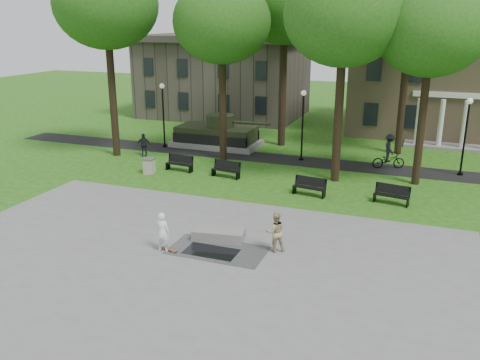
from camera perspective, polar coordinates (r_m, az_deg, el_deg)
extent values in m
plane|color=#234E12|center=(23.84, -1.56, -4.88)|extent=(120.00, 120.00, 0.00)
cube|color=gray|center=(19.73, -7.15, -9.98)|extent=(22.00, 16.00, 0.02)
cube|color=black|center=(34.66, 5.96, 2.22)|extent=(44.00, 2.60, 0.01)
cube|color=#9E8460|center=(46.69, 22.91, 9.88)|extent=(16.00, 11.00, 8.00)
cube|color=#38332D|center=(46.42, 23.55, 15.13)|extent=(17.00, 12.00, 0.60)
cube|color=silver|center=(41.26, 23.04, 8.76)|extent=(6.00, 0.30, 0.40)
cube|color=#4C443D|center=(51.04, -1.79, 11.30)|extent=(15.00, 10.00, 7.20)
cylinder|color=black|center=(36.07, -14.14, 9.64)|extent=(0.52, 0.52, 8.96)
ellipsoid|color=#1E5413|center=(35.80, -14.83, 18.54)|extent=(6.80, 6.80, 5.78)
cylinder|color=black|center=(33.86, -1.96, 8.85)|extent=(0.48, 0.48, 8.00)
ellipsoid|color=#1E5413|center=(33.48, -2.05, 17.34)|extent=(6.20, 6.20, 5.27)
cylinder|color=black|center=(29.71, 11.03, 7.64)|extent=(0.50, 0.50, 8.32)
ellipsoid|color=#1E5413|center=(29.31, 11.64, 17.71)|extent=(6.60, 6.60, 5.61)
cylinder|color=black|center=(30.34, 19.77, 6.53)|extent=(0.46, 0.46, 7.68)
ellipsoid|color=#1E5413|center=(29.90, 20.73, 15.58)|extent=(6.00, 6.00, 5.10)
cylinder|color=black|center=(38.10, 4.81, 10.73)|extent=(0.54, 0.54, 9.28)
ellipsoid|color=#1E5413|center=(37.87, 5.05, 19.48)|extent=(7.20, 7.20, 6.12)
cylinder|color=black|center=(37.24, 17.86, 9.32)|extent=(0.50, 0.50, 8.64)
ellipsoid|color=#1E5413|center=(36.95, 18.66, 17.61)|extent=(6.40, 6.40, 5.44)
cylinder|color=black|center=(38.14, -8.58, 6.89)|extent=(0.12, 0.12, 4.40)
sphere|color=silver|center=(37.78, -8.74, 10.40)|extent=(0.36, 0.36, 0.36)
cylinder|color=black|center=(38.57, -8.44, 3.80)|extent=(0.32, 0.32, 0.16)
cylinder|color=black|center=(34.32, 7.02, 5.79)|extent=(0.12, 0.12, 4.40)
sphere|color=silver|center=(33.93, 7.16, 9.68)|extent=(0.36, 0.36, 0.36)
cylinder|color=black|center=(34.81, 6.89, 2.37)|extent=(0.32, 0.32, 0.16)
cylinder|color=black|center=(33.46, 23.90, 4.12)|extent=(0.12, 0.12, 4.40)
sphere|color=silver|center=(33.06, 24.40, 8.08)|extent=(0.36, 0.36, 0.36)
cylinder|color=black|center=(33.96, 23.47, 0.64)|extent=(0.32, 0.32, 0.16)
cube|color=gray|center=(38.51, -2.65, 4.13)|extent=(6.50, 3.40, 0.40)
cube|color=#252C17|center=(38.35, -2.66, 5.22)|extent=(5.80, 2.80, 1.10)
cube|color=black|center=(37.19, -3.48, 4.51)|extent=(5.80, 0.35, 0.70)
cube|color=black|center=(39.60, -1.88, 5.33)|extent=(5.80, 0.35, 0.70)
cylinder|color=#252C17|center=(38.03, -2.27, 6.66)|extent=(2.10, 2.10, 0.90)
cylinder|color=#252C17|center=(37.21, 1.02, 6.43)|extent=(3.20, 0.18, 0.18)
cube|color=black|center=(21.03, -3.27, -8.02)|extent=(2.20, 1.20, 0.00)
cube|color=gray|center=(22.05, -2.38, -6.11)|extent=(2.33, 1.35, 0.45)
cube|color=brown|center=(21.28, -7.91, -7.75)|extent=(0.80, 0.41, 0.07)
imported|color=white|center=(20.97, -8.71, -5.78)|extent=(0.63, 0.43, 1.67)
imported|color=tan|center=(20.79, 3.99, -5.82)|extent=(1.02, 0.95, 1.67)
imported|color=#1F222A|center=(36.05, -10.78, 3.91)|extent=(1.03, 0.71, 1.62)
imported|color=black|center=(33.86, 16.32, 2.15)|extent=(2.15, 1.39, 1.07)
imported|color=black|center=(33.67, 16.44, 3.48)|extent=(1.03, 1.31, 1.78)
cube|color=black|center=(32.13, -6.84, 1.79)|extent=(1.83, 0.61, 0.05)
cube|color=black|center=(32.24, -6.68, 2.40)|extent=(1.81, 0.32, 0.50)
cube|color=black|center=(32.58, -8.15, 1.54)|extent=(0.10, 0.45, 0.45)
cube|color=black|center=(31.82, -5.46, 1.25)|extent=(0.10, 0.45, 0.45)
cube|color=black|center=(30.58, -1.62, 1.10)|extent=(1.84, 0.69, 0.05)
cube|color=black|center=(30.70, -1.47, 1.74)|extent=(1.80, 0.40, 0.50)
cube|color=black|center=(30.97, -3.07, 0.85)|extent=(0.12, 0.45, 0.45)
cube|color=black|center=(30.35, -0.13, 0.53)|extent=(0.12, 0.45, 0.45)
cube|color=black|center=(27.63, 7.77, -0.86)|extent=(1.85, 0.72, 0.05)
cube|color=black|center=(27.75, 7.90, -0.14)|extent=(1.80, 0.42, 0.50)
cube|color=black|center=(27.89, 6.05, -1.11)|extent=(0.13, 0.45, 0.45)
cube|color=black|center=(27.54, 9.47, -1.50)|extent=(0.13, 0.45, 0.45)
cube|color=black|center=(27.26, 16.64, -1.71)|extent=(1.85, 0.74, 0.05)
cube|color=black|center=(27.38, 16.73, -0.97)|extent=(1.80, 0.45, 0.50)
cube|color=black|center=(27.39, 14.83, -1.96)|extent=(0.13, 0.45, 0.45)
cube|color=black|center=(27.30, 18.37, -2.35)|extent=(0.13, 0.45, 0.45)
cube|color=#C1B69F|center=(31.92, -10.15, 1.53)|extent=(0.66, 0.66, 0.90)
cube|color=#4C4C4C|center=(31.79, -10.20, 2.36)|extent=(0.72, 0.72, 0.06)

